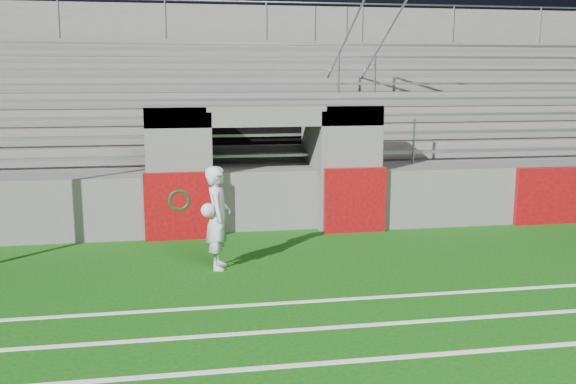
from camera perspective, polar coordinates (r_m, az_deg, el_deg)
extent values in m
plane|color=#0F460B|center=(10.27, 0.64, -7.86)|extent=(90.00, 90.00, 0.00)
cube|color=white|center=(7.54, 4.97, -14.79)|extent=(28.00, 0.09, 0.01)
cube|color=white|center=(8.43, 3.19, -11.98)|extent=(28.00, 0.09, 0.01)
cube|color=white|center=(9.34, 1.78, -9.70)|extent=(28.00, 0.09, 0.01)
cube|color=#585654|center=(13.23, -9.86, 1.88)|extent=(1.20, 1.00, 2.60)
cube|color=#585654|center=(13.71, 5.37, 2.28)|extent=(1.20, 1.00, 2.60)
cube|color=black|center=(15.03, -2.99, 2.82)|extent=(2.60, 0.20, 2.50)
cube|color=#585654|center=(13.85, -7.17, 2.11)|extent=(0.10, 2.20, 2.50)
cube|color=#585654|center=(14.14, 2.19, 2.35)|extent=(0.10, 2.20, 2.50)
cube|color=#585654|center=(13.24, -2.14, 6.82)|extent=(4.80, 1.00, 0.40)
cube|color=#585654|center=(17.16, -3.87, 3.40)|extent=(26.00, 8.00, 0.20)
cube|color=#585654|center=(17.25, -3.84, 1.34)|extent=(26.00, 8.00, 1.05)
cube|color=#66080B|center=(12.79, -9.76, -1.25)|extent=(1.30, 0.15, 1.35)
cube|color=#66080B|center=(13.29, 5.96, -0.72)|extent=(1.30, 0.15, 1.35)
cube|color=#66080B|center=(15.25, 23.19, -0.27)|extent=(2.20, 0.15, 1.25)
cube|color=#95979D|center=(14.24, -2.62, 3.30)|extent=(23.00, 0.28, 0.06)
cube|color=#585654|center=(15.08, -3.03, 3.57)|extent=(24.00, 0.75, 0.38)
cube|color=#95979D|center=(14.94, -3.00, 5.09)|extent=(23.00, 0.28, 0.06)
cube|color=#585654|center=(15.80, -3.37, 4.57)|extent=(24.00, 0.75, 0.76)
cube|color=#95979D|center=(15.65, -3.35, 6.72)|extent=(23.00, 0.28, 0.06)
cube|color=#585654|center=(16.53, -3.68, 5.47)|extent=(24.00, 0.75, 1.14)
cube|color=#95979D|center=(16.38, -3.67, 8.20)|extent=(23.00, 0.28, 0.06)
cube|color=#585654|center=(17.25, -3.96, 6.31)|extent=(24.00, 0.75, 1.52)
cube|color=#95979D|center=(17.12, -3.97, 9.56)|extent=(23.00, 0.28, 0.06)
cube|color=#585654|center=(17.99, -4.22, 7.07)|extent=(24.00, 0.75, 1.90)
cube|color=#95979D|center=(17.86, -4.24, 10.80)|extent=(23.00, 0.28, 0.06)
cube|color=#585654|center=(18.72, -4.46, 7.77)|extent=(24.00, 0.75, 2.28)
cube|color=#95979D|center=(18.61, -4.49, 11.95)|extent=(23.00, 0.28, 0.06)
cube|color=#585654|center=(19.46, -4.69, 8.43)|extent=(24.00, 0.75, 2.66)
cube|color=#95979D|center=(19.38, -4.73, 13.00)|extent=(23.00, 0.28, 0.06)
cube|color=#585654|center=(20.13, -4.87, 8.67)|extent=(26.00, 0.60, 5.29)
cylinder|color=#A5A8AD|center=(14.47, 7.41, 4.45)|extent=(0.05, 0.05, 1.00)
cylinder|color=#A5A8AD|center=(17.29, 4.53, 10.49)|extent=(0.05, 0.05, 1.00)
cylinder|color=#A5A8AD|center=(20.27, 2.41, 14.77)|extent=(0.05, 0.05, 1.00)
cylinder|color=#A5A8AD|center=(17.30, 4.55, 12.14)|extent=(0.05, 6.02, 3.08)
cylinder|color=#A5A8AD|center=(14.80, 11.12, 4.47)|extent=(0.05, 0.05, 1.00)
cylinder|color=#A5A8AD|center=(17.56, 7.74, 10.42)|extent=(0.05, 0.05, 1.00)
cylinder|color=#A5A8AD|center=(20.50, 5.23, 14.69)|extent=(0.05, 0.05, 1.00)
cylinder|color=#A5A8AD|center=(17.57, 7.78, 12.05)|extent=(0.05, 6.02, 3.08)
cylinder|color=#A5A8AD|center=(20.07, -19.73, 14.39)|extent=(0.05, 0.05, 1.10)
cylinder|color=#A5A8AD|center=(19.81, -10.86, 14.85)|extent=(0.05, 0.05, 1.10)
cylinder|color=#A5A8AD|center=(20.01, -1.94, 14.98)|extent=(0.05, 0.05, 1.10)
cylinder|color=#A5A8AD|center=(20.64, 6.62, 14.77)|extent=(0.05, 0.05, 1.10)
cylinder|color=#A5A8AD|center=(21.68, 14.49, 14.31)|extent=(0.05, 0.05, 1.10)
cylinder|color=#A5A8AD|center=(23.06, 21.50, 13.67)|extent=(0.05, 0.05, 1.10)
cylinder|color=#A5A8AD|center=(19.95, -4.91, 16.55)|extent=(24.00, 0.05, 0.05)
imported|color=silver|center=(10.77, -6.22, -2.28)|extent=(0.49, 0.68, 1.74)
sphere|color=silver|center=(10.60, -7.13, -1.61)|extent=(0.23, 0.23, 0.23)
torus|color=#0D4314|center=(12.77, -9.64, -0.63)|extent=(0.55, 0.10, 0.55)
torus|color=#0C3C15|center=(12.72, -9.64, -0.72)|extent=(0.45, 0.09, 0.45)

